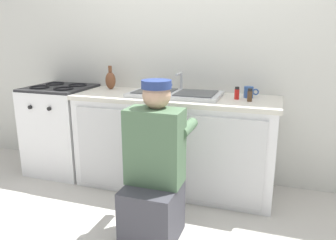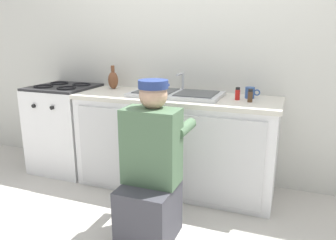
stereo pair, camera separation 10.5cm
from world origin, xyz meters
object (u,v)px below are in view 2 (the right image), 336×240
(sink_double_basin, at_px, (176,94))
(spice_bottle_pepper, at_px, (250,96))
(stove_range, at_px, (66,128))
(plumber_person, at_px, (151,175))
(coffee_mug, at_px, (250,93))
(spice_bottle_red, at_px, (238,94))
(vase_decorative, at_px, (113,80))

(sink_double_basin, xyz_separation_m, spice_bottle_pepper, (0.65, -0.05, 0.03))
(stove_range, relative_size, spice_bottle_pepper, 8.57)
(plumber_person, xyz_separation_m, spice_bottle_pepper, (0.54, 0.75, 0.45))
(plumber_person, relative_size, coffee_mug, 8.76)
(stove_range, bearing_deg, spice_bottle_pepper, -1.48)
(spice_bottle_red, distance_m, coffee_mug, 0.14)
(plumber_person, height_order, spice_bottle_pepper, plumber_person)
(spice_bottle_pepper, bearing_deg, vase_decorative, 171.96)
(plumber_person, bearing_deg, spice_bottle_pepper, 54.13)
(vase_decorative, bearing_deg, stove_range, -163.96)
(sink_double_basin, height_order, spice_bottle_pepper, sink_double_basin)
(sink_double_basin, distance_m, coffee_mug, 0.64)
(stove_range, bearing_deg, coffee_mug, 3.65)
(vase_decorative, bearing_deg, coffee_mug, -1.14)
(coffee_mug, bearing_deg, stove_range, -176.35)
(sink_double_basin, bearing_deg, vase_decorative, 168.76)
(stove_range, xyz_separation_m, spice_bottle_red, (1.75, 0.01, 0.47))
(stove_range, distance_m, coffee_mug, 1.91)
(vase_decorative, distance_m, spice_bottle_red, 1.26)
(stove_range, relative_size, plumber_person, 0.81)
(plumber_person, xyz_separation_m, coffee_mug, (0.52, 0.92, 0.45))
(coffee_mug, bearing_deg, spice_bottle_red, -129.67)
(vase_decorative, bearing_deg, plumber_person, -49.16)
(sink_double_basin, bearing_deg, plumber_person, -82.75)
(vase_decorative, height_order, spice_bottle_pepper, vase_decorative)
(sink_double_basin, height_order, plumber_person, plumber_person)
(sink_double_basin, height_order, spice_bottle_red, sink_double_basin)
(sink_double_basin, bearing_deg, coffee_mug, 10.45)
(stove_range, distance_m, spice_bottle_pepper, 1.92)
(plumber_person, bearing_deg, coffee_mug, 60.31)
(spice_bottle_pepper, bearing_deg, stove_range, 178.52)
(sink_double_basin, bearing_deg, spice_bottle_red, 0.82)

